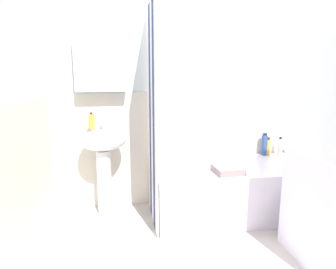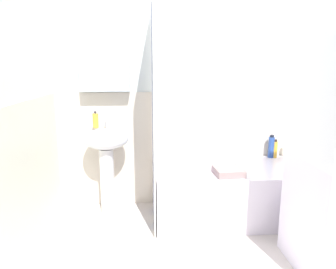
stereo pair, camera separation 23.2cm
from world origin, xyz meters
The scene contains 13 objects.
wall_back_tiled centered at (-0.06, 1.26, 1.14)m, with size 3.60×0.18×2.40m.
wall_left_tiled centered at (-1.57, 0.34, 1.12)m, with size 0.07×1.81×2.40m.
sink centered at (-1.02, 1.03, 0.63)m, with size 0.44×0.34×0.87m.
faucet centered at (-1.02, 1.11, 0.93)m, with size 0.03×0.12×0.12m.
soap_dispenser centered at (-1.12, 1.10, 0.94)m, with size 0.05×0.05×0.16m.
toothbrush_cup centered at (-0.88, 1.08, 0.91)m, with size 0.07×0.07×0.09m, color silver.
bathtub centered at (0.27, 0.85, 0.25)m, with size 1.63×0.73×0.51m, color white.
shower_curtain centered at (-0.56, 0.85, 1.00)m, with size 0.01×0.73×2.00m.
conditioner_bottle centered at (0.99, 1.14, 0.58)m, with size 0.05×0.05×0.15m.
body_wash_bottle centered at (0.86, 1.13, 0.60)m, with size 0.04×0.04×0.20m.
lotion_bottle centered at (0.73, 1.15, 0.60)m, with size 0.05×0.05×0.20m.
shampoo_bottle centered at (0.69, 1.16, 0.62)m, with size 0.06×0.06×0.24m.
towel_folded centered at (0.10, 0.65, 0.54)m, with size 0.24×0.24×0.06m, color gray.
Camera 1 is at (-0.85, -1.94, 1.45)m, focal length 33.58 mm.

